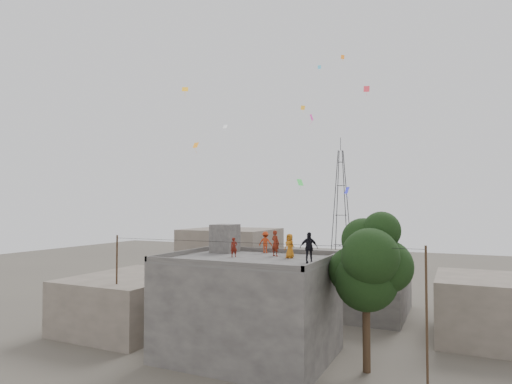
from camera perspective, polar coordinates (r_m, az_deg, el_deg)
ground at (r=28.73m, az=-0.95°, el=-21.02°), size 140.00×140.00×0.00m
main_building at (r=27.88m, az=-0.95°, el=-15.08°), size 10.00×8.00×6.10m
parapet at (r=27.33m, az=-0.94°, el=-8.54°), size 10.00×8.00×0.30m
stair_head_box at (r=31.03m, az=-4.15°, el=-6.17°), size 1.60×1.80×2.00m
neighbor_west at (r=35.74m, az=-15.97°, el=-13.81°), size 8.00×10.00×4.00m
neighbor_north at (r=40.24m, az=10.71°, el=-11.78°), size 12.00×9.00×5.00m
neighbor_northwest at (r=46.34m, az=-3.37°, el=-9.26°), size 9.00×8.00×7.00m
neighbor_east at (r=35.18m, az=28.80°, el=-13.50°), size 7.00×8.00×4.40m
tree at (r=25.61m, az=14.85°, el=-9.25°), size 4.90×4.60×9.10m
utility_line at (r=26.40m, az=-1.17°, el=-14.10°), size 20.12×0.62×7.40m
transmission_tower at (r=66.33m, az=11.27°, el=-2.21°), size 2.97×2.97×20.01m
person_red_adult at (r=28.55m, az=2.60°, el=-6.84°), size 0.73×0.62×1.70m
person_orange_child at (r=27.54m, az=4.51°, el=-7.18°), size 0.90×0.78×1.55m
person_dark_child at (r=29.36m, az=4.66°, el=-7.19°), size 0.71×0.74×1.21m
person_dark_adult at (r=25.18m, az=7.05°, el=-7.37°), size 1.13×0.89×1.80m
person_orange_adult at (r=30.50m, az=1.27°, el=-6.71°), size 1.05×0.69×1.51m
person_red_child at (r=28.04m, az=-2.96°, el=-7.38°), size 0.54×0.54×1.27m
kites at (r=35.58m, az=3.71°, el=8.70°), size 15.07×14.60×12.83m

